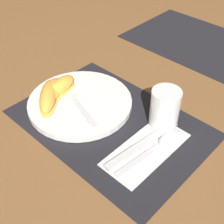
% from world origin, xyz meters
% --- Properties ---
extents(ground_plane, '(3.00, 3.00, 0.00)m').
position_xyz_m(ground_plane, '(0.00, 0.00, 0.00)').
color(ground_plane, brown).
extents(placemat, '(0.44, 0.31, 0.00)m').
position_xyz_m(placemat, '(0.00, 0.00, 0.00)').
color(placemat, black).
rests_on(placemat, ground_plane).
extents(placemat_far, '(0.44, 0.31, 0.00)m').
position_xyz_m(placemat_far, '(-0.06, 0.48, 0.00)').
color(placemat_far, black).
rests_on(placemat_far, ground_plane).
extents(plate, '(0.26, 0.26, 0.02)m').
position_xyz_m(plate, '(-0.10, -0.01, 0.01)').
color(plate, white).
rests_on(plate, placemat).
extents(juice_glass, '(0.07, 0.07, 0.10)m').
position_xyz_m(juice_glass, '(0.09, 0.08, 0.05)').
color(juice_glass, silver).
rests_on(juice_glass, placemat).
extents(napkin, '(0.09, 0.20, 0.00)m').
position_xyz_m(napkin, '(0.12, -0.01, 0.01)').
color(napkin, white).
rests_on(napkin, placemat).
extents(knife, '(0.04, 0.21, 0.01)m').
position_xyz_m(knife, '(0.10, -0.01, 0.01)').
color(knife, silver).
rests_on(knife, napkin).
extents(spoon, '(0.04, 0.19, 0.01)m').
position_xyz_m(spoon, '(0.13, 0.02, 0.01)').
color(spoon, silver).
rests_on(spoon, napkin).
extents(fork, '(0.18, 0.07, 0.00)m').
position_xyz_m(fork, '(-0.10, -0.02, 0.02)').
color(fork, silver).
rests_on(fork, plate).
extents(citrus_wedge_0, '(0.06, 0.10, 0.04)m').
position_xyz_m(citrus_wedge_0, '(-0.16, -0.02, 0.04)').
color(citrus_wedge_0, '#F7C656').
rests_on(citrus_wedge_0, plate).
extents(citrus_wedge_1, '(0.09, 0.11, 0.03)m').
position_xyz_m(citrus_wedge_1, '(-0.16, -0.04, 0.03)').
color(citrus_wedge_1, '#F7C656').
rests_on(citrus_wedge_1, plate).
extents(citrus_wedge_2, '(0.12, 0.12, 0.04)m').
position_xyz_m(citrus_wedge_2, '(-0.15, -0.06, 0.04)').
color(citrus_wedge_2, '#F7C656').
rests_on(citrus_wedge_2, plate).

